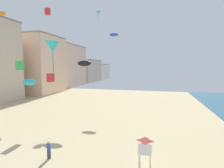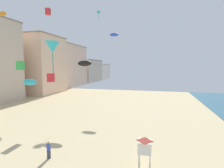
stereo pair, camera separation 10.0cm
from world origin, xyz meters
name	(u,v)px [view 2 (the right image)]	position (x,y,z in m)	size (l,w,h in m)	color
boardwalk_hotel_mid	(32,65)	(-27.28, 46.85, 9.11)	(17.75, 13.89, 18.21)	beige
boardwalk_hotel_far	(64,66)	(-27.28, 66.50, 8.88)	(13.23, 20.34, 17.74)	beige
boardwalk_hotel_distant	(86,71)	(-27.28, 90.42, 6.18)	(12.91, 22.39, 12.34)	#C6B29E
boardwalk_hotel_furthest	(99,71)	(-27.28, 114.23, 5.20)	(10.85, 20.17, 10.39)	silver
kite_flyer	(49,149)	(2.86, 11.91, 0.92)	(0.34, 0.34, 1.64)	#383D4C
lifeguard_stand	(145,145)	(11.44, 12.94, 1.84)	(1.10, 1.10, 2.55)	white
kite_green_box	(20,65)	(-5.53, 18.17, 8.59)	(0.77, 0.77, 1.21)	green
kite_cyan_delta	(52,47)	(2.74, 13.25, 10.23)	(1.29, 1.29, 2.94)	#2DB7CC
kite_black_parafoil	(85,63)	(1.00, 24.54, 8.95)	(2.35, 0.65, 0.91)	black
kite_orange_parafoil	(2,14)	(-13.11, 22.97, 17.25)	(1.91, 0.53, 0.74)	orange
kite_red_box	(48,12)	(-5.25, 24.36, 17.40)	(0.66, 0.66, 1.04)	red
kite_blue_parafoil	(114,35)	(2.95, 36.39, 15.45)	(1.97, 0.55, 0.77)	blue
kite_cyan_delta_2	(99,13)	(-1.22, 38.09, 20.88)	(0.96, 0.96, 2.17)	#2DB7CC
kite_red_box_2	(51,78)	(-2.45, 20.42, 6.86)	(0.78, 0.78, 1.23)	red
kite_cyan_parafoil_2	(30,82)	(-6.47, 20.89, 6.07)	(2.41, 0.67, 0.94)	#2DB7CC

